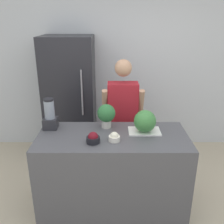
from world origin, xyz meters
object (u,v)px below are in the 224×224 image
Objects in this scene: watermelon at (144,121)px; bowl_cream at (114,137)px; refrigerator at (70,99)px; person at (122,120)px; bowl_cherries at (93,138)px; potted_plant at (106,114)px; blender at (49,116)px.

bowl_cream is (-0.33, -0.19, -0.09)m from watermelon.
person is at bearing -38.96° from refrigerator.
bowl_cherries is at bearing -72.77° from refrigerator.
bowl_cream is 0.42× the size of potted_plant.
blender is at bearing 156.65° from bowl_cream.
person is 0.83m from bowl_cream.
watermelon is (0.99, -1.25, 0.15)m from refrigerator.
blender is at bearing -91.71° from refrigerator.
potted_plant is at bearing 104.49° from bowl_cream.
person reaches higher than bowl_cream.
refrigerator is 1.27m from potted_plant.
potted_plant is (-0.41, 0.14, 0.02)m from watermelon.
person is 6.92× the size of watermelon.
person is 6.08× the size of potted_plant.
blender is 0.62m from potted_plant.
blender is (-0.03, -1.14, 0.17)m from refrigerator.
bowl_cream is (0.21, 0.04, -0.01)m from bowl_cherries.
person is 12.25× the size of bowl_cherries.
blender is (-0.49, 0.34, 0.10)m from bowl_cherries.
potted_plant reaches higher than bowl_cherries.
watermelon is 0.59m from bowl_cherries.
potted_plant reaches higher than watermelon.
person is 0.92m from bowl_cherries.
watermelon is (0.21, -0.62, 0.25)m from person.
refrigerator is 5.40× the size of blender.
watermelon is 0.88× the size of potted_plant.
watermelon reaches higher than bowl_cherries.
watermelon is at bearing -18.65° from potted_plant.
potted_plant is at bearing -62.40° from refrigerator.
potted_plant is at bearing 71.59° from bowl_cherries.
potted_plant is (0.62, 0.03, 0.01)m from blender.
bowl_cream is at bearing -75.51° from potted_plant.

